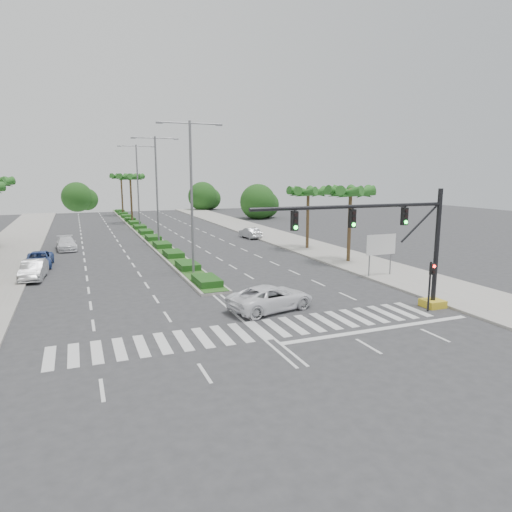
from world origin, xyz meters
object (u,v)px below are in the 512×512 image
Objects in this scene: car_parked_c at (39,259)px; car_parked_d at (66,244)px; car_right at (250,233)px; car_crossing at (271,298)px; car_parked_b at (33,270)px; car_parked_a at (34,268)px.

car_parked_d reaches higher than car_parked_c.
car_parked_c is at bearing 17.21° from car_right.
car_crossing is at bearing -71.34° from car_parked_d.
car_parked_c is 1.00× the size of car_parked_d.
car_parked_b is 14.00m from car_parked_d.
car_crossing is at bearing 65.74° from car_right.
car_parked_b is at bearing 26.76° from car_right.
car_parked_c is 1.17× the size of car_right.
car_parked_d is (2.18, 12.95, -0.00)m from car_parked_a.
car_crossing is at bearing -52.65° from car_parked_c.
car_parked_d is 0.88× the size of car_crossing.
car_parked_d is at bearing 84.91° from car_parked_a.
car_crossing reaches higher than car_parked_d.
car_parked_a is 20.37m from car_crossing.
car_crossing reaches higher than car_right.
car_crossing reaches higher than car_parked_a.
car_parked_b reaches higher than car_parked_d.
car_parked_d reaches higher than car_right.
car_parked_a is at bearing 25.21° from car_right.
car_parked_d is at bearing 86.33° from car_parked_b.
car_parked_b is 5.07m from car_parked_c.
car_parked_a is at bearing 95.29° from car_parked_b.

